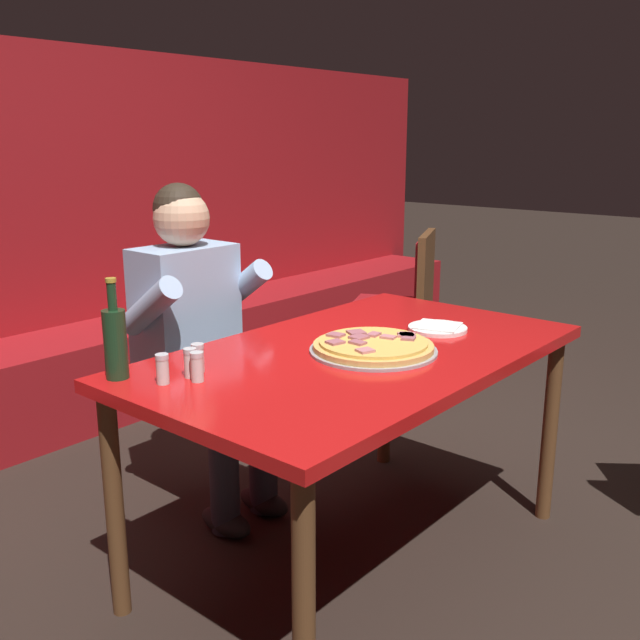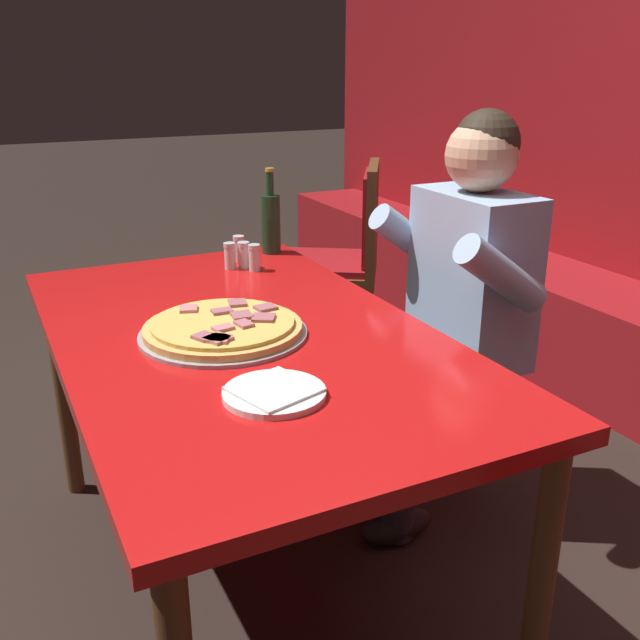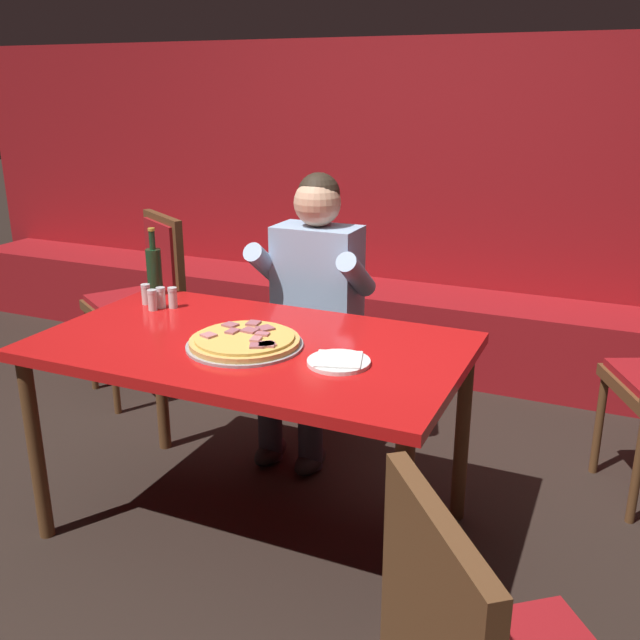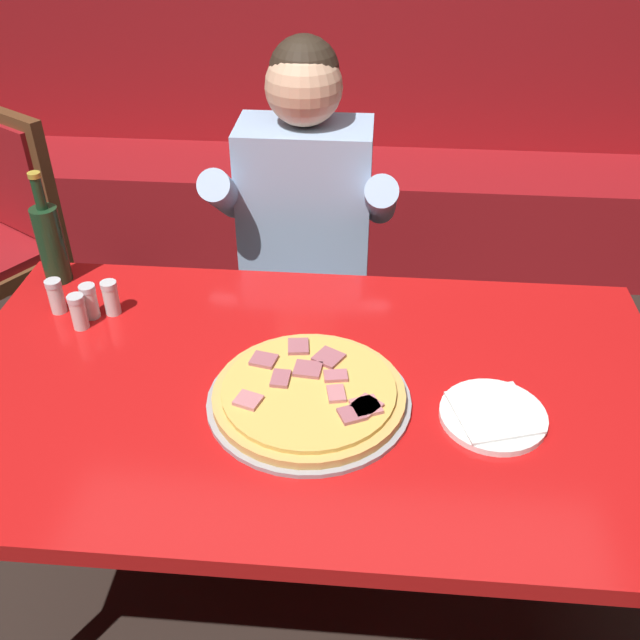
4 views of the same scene
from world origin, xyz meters
TOP-DOWN VIEW (x-y plane):
  - ground_plane at (0.00, 0.00)m, footprint 24.00×24.00m
  - main_dining_table at (0.00, 0.00)m, footprint 1.52×0.88m
  - pizza at (0.01, -0.05)m, footprint 0.41×0.41m
  - plate_white_paper at (0.37, -0.07)m, footprint 0.21×0.21m
  - beer_bottle at (-0.67, 0.36)m, footprint 0.07×0.07m
  - shaker_oregano at (-0.62, 0.22)m, footprint 0.04×0.04m
  - shaker_parmesan at (-0.53, 0.20)m, footprint 0.04×0.04m
  - shaker_red_pepper_flakes at (-0.54, 0.16)m, footprint 0.04×0.04m
  - shaker_black_pepper at (-0.49, 0.22)m, footprint 0.04×0.04m
  - diner_seated_blue_shirt at (-0.08, 0.69)m, footprint 0.53×0.53m
  - dining_chair_near_right at (-1.17, 0.91)m, footprint 0.61×0.61m

SIDE VIEW (x-z plane):
  - ground_plane at x=0.00m, z-range 0.00..0.00m
  - dining_chair_near_right at x=-1.17m, z-range 0.09..1.07m
  - main_dining_table at x=0.00m, z-range 0.31..1.07m
  - diner_seated_blue_shirt at x=-0.08m, z-range 0.07..1.34m
  - plate_white_paper at x=0.37m, z-range 0.77..0.79m
  - pizza at x=0.01m, z-range 0.76..0.81m
  - shaker_oregano at x=-0.62m, z-range 0.76..0.85m
  - shaker_parmesan at x=-0.53m, z-range 0.76..0.85m
  - shaker_red_pepper_flakes at x=-0.54m, z-range 0.76..0.85m
  - shaker_black_pepper at x=-0.49m, z-range 0.76..0.85m
  - beer_bottle at x=-0.67m, z-range 0.73..1.02m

